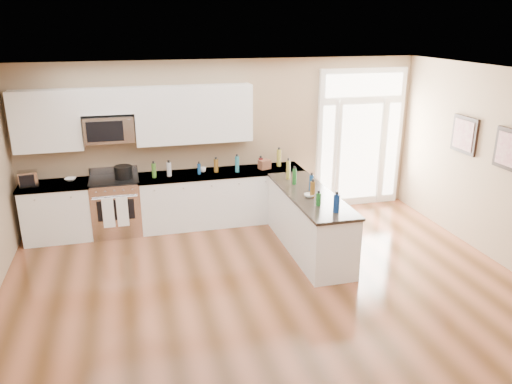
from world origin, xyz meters
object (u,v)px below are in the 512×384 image
Objects in this scene: kitchen_range at (116,206)px; stockpot at (123,172)px; peninsula_cabinet at (309,224)px; toaster_oven at (28,179)px.

kitchen_range is 0.60m from stockpot.
kitchen_range is (-2.88, 1.45, 0.04)m from peninsula_cabinet.
stockpot reaches higher than kitchen_range.
toaster_oven is (-4.16, 1.44, 0.62)m from peninsula_cabinet.
peninsula_cabinet is at bearing -27.13° from toaster_oven.
toaster_oven reaches higher than kitchen_range.
peninsula_cabinet is 3.14m from stockpot.
stockpot is (-2.72, 1.44, 0.63)m from peninsula_cabinet.
peninsula_cabinet is 2.15× the size of kitchen_range.
peninsula_cabinet is 8.34× the size of toaster_oven.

